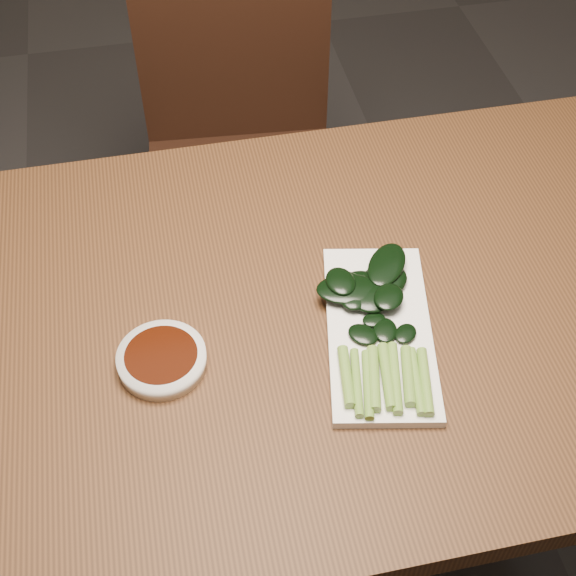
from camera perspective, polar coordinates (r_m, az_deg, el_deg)
The scene contains 6 objects.
ground at distance 1.80m, azimuth -0.15°, elevation -17.02°, with size 6.00×6.00×0.00m, color #2B2929.
table at distance 1.21m, azimuth -0.22°, elevation -3.75°, with size 1.40×0.80×0.75m.
chair_far at distance 1.84m, azimuth -3.33°, elevation 9.75°, with size 0.46×0.46×0.89m.
sauce_bowl at distance 1.10m, azimuth -8.96°, elevation -5.03°, with size 0.12×0.12×0.02m.
serving_plate at distance 1.13m, azimuth 6.49°, elevation -3.06°, with size 0.20×0.33×0.01m.
gai_lan at distance 1.13m, azimuth 6.17°, elevation -1.73°, with size 0.17×0.31×0.02m.
Camera 1 is at (-0.15, -0.73, 1.64)m, focal length 50.00 mm.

